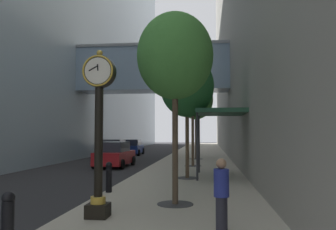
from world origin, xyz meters
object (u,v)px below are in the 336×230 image
object	(u,v)px
bollard_third	(109,176)
pedestrian_walking	(221,193)
street_tree_near	(175,57)
bollard_nearest	(8,221)
street_clock	(99,125)
street_tree_far	(196,100)
street_tree_mid_far	(193,88)
car_grey_mid	(114,149)
car_blue_far	(132,147)
car_red_near	(115,155)
street_tree_mid_near	(187,87)

from	to	relation	value
bollard_third	pedestrian_walking	bearing A→B (deg)	-49.42
street_tree_near	bollard_nearest	bearing A→B (deg)	-119.87
bollard_third	street_clock	bearing A→B (deg)	-77.75
street_tree_near	street_tree_far	size ratio (longest dim) A/B	0.89
bollard_third	bollard_nearest	bearing A→B (deg)	-90.00
street_tree_mid_far	pedestrian_walking	world-z (taller)	street_tree_mid_far
bollard_nearest	bollard_third	world-z (taller)	same
street_clock	car_grey_mid	world-z (taller)	street_clock
bollard_nearest	street_tree_near	xyz separation A→B (m)	(2.61, 4.54, 3.94)
street_tree_far	car_grey_mid	xyz separation A→B (m)	(-7.34, 1.10, -4.24)
street_tree_far	car_blue_far	xyz separation A→B (m)	(-6.95, 6.78, -4.29)
car_grey_mid	street_tree_mid_far	bearing A→B (deg)	-44.39
pedestrian_walking	bollard_nearest	bearing A→B (deg)	-155.00
street_tree_mid_far	street_tree_far	size ratio (longest dim) A/B	0.97
bollard_nearest	street_tree_mid_far	size ratio (longest dim) A/B	0.17
bollard_nearest	car_red_near	size ratio (longest dim) A/B	0.25
street_clock	car_blue_far	world-z (taller)	street_clock
street_tree_mid_near	car_red_near	bearing A→B (deg)	130.53
street_clock	street_tree_mid_near	world-z (taller)	street_tree_mid_near
street_tree_near	car_red_near	bearing A→B (deg)	113.35
car_blue_far	pedestrian_walking	bearing A→B (deg)	-73.47
street_tree_near	street_tree_mid_near	bearing A→B (deg)	90.00
bollard_third	street_tree_mid_near	world-z (taller)	street_tree_mid_near
bollard_nearest	street_tree_mid_near	world-z (taller)	street_tree_mid_near
street_tree_near	car_grey_mid	bearing A→B (deg)	110.77
pedestrian_walking	street_tree_far	bearing A→B (deg)	93.51
street_tree_mid_near	pedestrian_walking	world-z (taller)	street_tree_mid_near
car_red_near	bollard_nearest	bearing A→B (deg)	-80.91
street_clock	pedestrian_walking	bearing A→B (deg)	-16.04
street_tree_near	pedestrian_walking	distance (m)	4.76
street_clock	car_red_near	distance (m)	14.64
pedestrian_walking	car_blue_far	distance (m)	28.95
bollard_nearest	street_tree_far	bearing A→B (deg)	83.47
street_tree_near	pedestrian_walking	size ratio (longest dim) A/B	3.70
street_clock	street_tree_near	xyz separation A→B (m)	(1.81, 1.83, 2.14)
bollard_third	car_grey_mid	xyz separation A→B (m)	(-4.73, 17.52, 0.12)
car_grey_mid	street_tree_near	bearing A→B (deg)	-69.23
street_tree_mid_near	car_red_near	world-z (taller)	street_tree_mid_near
street_tree_mid_near	car_blue_far	bearing A→B (deg)	110.14
street_tree_mid_near	street_tree_far	world-z (taller)	street_tree_far
street_tree_mid_far	car_blue_far	size ratio (longest dim) A/B	1.45
street_tree_near	street_tree_mid_far	bearing A→B (deg)	90.00
car_blue_far	car_grey_mid	bearing A→B (deg)	-93.92
street_tree_mid_far	car_blue_far	distance (m)	15.30
street_tree_mid_near	car_grey_mid	bearing A→B (deg)	118.95
car_grey_mid	car_blue_far	bearing A→B (deg)	86.08
car_blue_far	street_tree_near	bearing A→B (deg)	-74.49
street_clock	street_tree_near	size ratio (longest dim) A/B	0.73
street_tree_mid_far	car_red_near	size ratio (longest dim) A/B	1.48
street_clock	street_tree_mid_far	world-z (taller)	street_tree_mid_far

